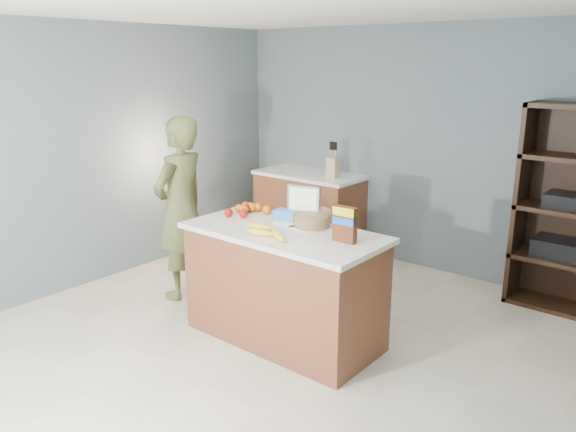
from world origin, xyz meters
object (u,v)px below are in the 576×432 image
Objects in this scene: shelving_unit at (574,214)px; cereal_box at (345,222)px; person at (181,208)px; tv at (304,201)px; counter_peninsula at (284,289)px.

cereal_box is at bearing -117.38° from shelving_unit.
person reaches higher than cereal_box.
tv is at bearing -132.81° from shelving_unit.
tv is at bearing 91.54° from person.
shelving_unit is at bearing 47.19° from tv.
person is 6.56× the size of cereal_box.
counter_peninsula is 2.61m from shelving_unit.
counter_peninsula is at bearing -174.32° from cereal_box.
person is at bearing 179.12° from cereal_box.
counter_peninsula is 5.53× the size of tv.
person is (-2.84, -1.97, -0.03)m from shelving_unit.
person is at bearing 176.50° from counter_peninsula.
person is 1.27m from tv.
cereal_box is (-1.03, -2.00, 0.18)m from shelving_unit.
cereal_box is (0.52, 0.05, 0.63)m from counter_peninsula.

